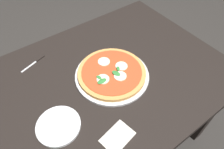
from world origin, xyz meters
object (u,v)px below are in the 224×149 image
(pizza, at_px, (112,72))
(knife, at_px, (36,61))
(serving_tray, at_px, (112,75))
(plate_white, at_px, (58,126))
(dining_table, at_px, (109,87))
(napkin, at_px, (117,137))

(pizza, xyz_separation_m, knife, (-0.28, 0.32, -0.02))
(serving_tray, xyz_separation_m, plate_white, (-0.35, -0.10, 0.00))
(pizza, relative_size, plate_white, 1.84)
(dining_table, relative_size, plate_white, 6.53)
(dining_table, distance_m, plate_white, 0.37)
(dining_table, height_order, napkin, napkin)
(dining_table, height_order, serving_tray, serving_tray)
(serving_tray, bearing_deg, napkin, -122.16)
(serving_tray, relative_size, napkin, 2.89)
(serving_tray, height_order, knife, serving_tray)
(dining_table, distance_m, napkin, 0.36)
(serving_tray, bearing_deg, knife, 130.28)
(plate_white, xyz_separation_m, napkin, (0.17, -0.18, -0.00))
(serving_tray, xyz_separation_m, pizza, (0.00, 0.00, 0.02))
(pizza, height_order, knife, pizza)
(dining_table, relative_size, napkin, 9.41)
(dining_table, xyz_separation_m, pizza, (0.01, -0.01, 0.12))
(serving_tray, bearing_deg, dining_table, 119.90)
(dining_table, bearing_deg, plate_white, -161.54)
(pizza, bearing_deg, serving_tray, -98.81)
(dining_table, xyz_separation_m, knife, (-0.27, 0.31, 0.10))
(serving_tray, xyz_separation_m, napkin, (-0.18, -0.28, -0.00))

